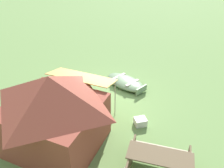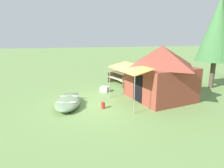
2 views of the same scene
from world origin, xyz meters
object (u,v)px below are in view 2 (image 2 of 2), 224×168
object	(u,v)px
beached_rowboat	(68,102)
pine_tree_back_right	(218,30)
canvas_cabin_tent	(160,72)
picnic_table	(124,77)
fuel_can	(103,105)
cooler_box	(105,89)

from	to	relation	value
beached_rowboat	pine_tree_back_right	world-z (taller)	pine_tree_back_right
beached_rowboat	canvas_cabin_tent	size ratio (longest dim) A/B	0.55
picnic_table	fuel_can	size ratio (longest dim) A/B	7.85
fuel_can	pine_tree_back_right	size ratio (longest dim) A/B	0.05
canvas_cabin_tent	cooler_box	size ratio (longest dim) A/B	9.86
canvas_cabin_tent	picnic_table	distance (m)	3.72
beached_rowboat	pine_tree_back_right	distance (m)	9.70
beached_rowboat	cooler_box	xyz separation A→B (m)	(-2.14, 2.13, -0.07)
canvas_cabin_tent	pine_tree_back_right	xyz separation A→B (m)	(-1.35, 4.18, 2.15)
picnic_table	pine_tree_back_right	world-z (taller)	pine_tree_back_right
canvas_cabin_tent	beached_rowboat	bearing A→B (deg)	-86.42
beached_rowboat	cooler_box	world-z (taller)	beached_rowboat
beached_rowboat	fuel_can	size ratio (longest dim) A/B	8.12
picnic_table	pine_tree_back_right	bearing A→B (deg)	68.18
beached_rowboat	canvas_cabin_tent	distance (m)	4.93
pine_tree_back_right	picnic_table	bearing A→B (deg)	-111.82
fuel_can	picnic_table	bearing A→B (deg)	153.53
picnic_table	fuel_can	distance (m)	4.81
beached_rowboat	cooler_box	distance (m)	3.02
canvas_cabin_tent	picnic_table	bearing A→B (deg)	-163.24
canvas_cabin_tent	fuel_can	world-z (taller)	canvas_cabin_tent
beached_rowboat	pine_tree_back_right	size ratio (longest dim) A/B	0.44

